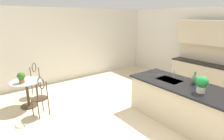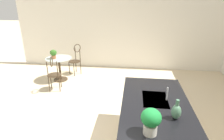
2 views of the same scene
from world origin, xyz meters
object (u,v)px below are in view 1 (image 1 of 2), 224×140
chair_by_island (34,78)px  bistro_table (27,91)px  chair_near_window (40,95)px  potted_plant_on_table (21,77)px  vase_on_counter (194,79)px  potted_plant_counter_near (202,83)px

chair_by_island → bistro_table: bearing=-30.1°
chair_near_window → potted_plant_on_table: bearing=-159.2°
chair_by_island → potted_plant_on_table: (0.69, -0.46, 0.33)m
potted_plant_on_table → vase_on_counter: 4.23m
vase_on_counter → chair_near_window: bearing=-129.3°
chair_by_island → potted_plant_counter_near: 4.59m
chair_near_window → vase_on_counter: vase_on_counter is taller
vase_on_counter → chair_by_island: bearing=-144.6°
chair_near_window → potted_plant_on_table: (-0.66, -0.25, 0.33)m
bistro_table → potted_plant_on_table: size_ratio=2.80×
vase_on_counter → potted_plant_on_table: bearing=-134.1°
bistro_table → potted_plant_counter_near: (3.38, 2.56, 0.67)m
bistro_table → vase_on_counter: size_ratio=2.78×
potted_plant_on_table → potted_plant_counter_near: bearing=39.1°
bistro_table → vase_on_counter: (3.03, 2.93, 0.58)m
chair_by_island → vase_on_counter: size_ratio=3.62×
bistro_table → potted_plant_counter_near: potted_plant_counter_near is taller
potted_plant_counter_near → chair_near_window: bearing=-137.4°
bistro_table → chair_by_island: bearing=149.9°
bistro_table → chair_by_island: size_ratio=0.77×
bistro_table → vase_on_counter: bearing=44.0°
potted_plant_on_table → vase_on_counter: bearing=45.9°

